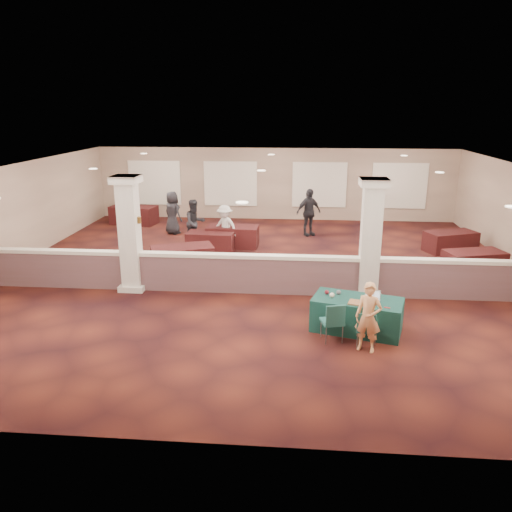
# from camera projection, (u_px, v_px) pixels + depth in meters

# --- Properties ---
(ground) EXTENTS (16.00, 16.00, 0.00)m
(ground) POSITION_uv_depth(u_px,v_px,m) (261.00, 275.00, 15.26)
(ground) COLOR #4A1B12
(ground) RESTS_ON ground
(wall_back) EXTENTS (16.00, 0.04, 3.20)m
(wall_back) POSITION_uv_depth(u_px,v_px,m) (275.00, 184.00, 22.43)
(wall_back) COLOR #846A5B
(wall_back) RESTS_ON ground
(wall_front) EXTENTS (16.00, 0.04, 3.20)m
(wall_front) POSITION_uv_depth(u_px,v_px,m) (219.00, 350.00, 7.16)
(wall_front) COLOR #846A5B
(wall_front) RESTS_ON ground
(wall_left) EXTENTS (0.04, 16.00, 3.20)m
(wall_left) POSITION_uv_depth(u_px,v_px,m) (4.00, 219.00, 15.45)
(wall_left) COLOR #846A5B
(wall_left) RESTS_ON ground
(ceiling) EXTENTS (16.00, 16.00, 0.02)m
(ceiling) POSITION_uv_depth(u_px,v_px,m) (261.00, 170.00, 14.34)
(ceiling) COLOR silver
(ceiling) RESTS_ON wall_back
(partition_wall) EXTENTS (15.60, 0.28, 1.10)m
(partition_wall) POSITION_uv_depth(u_px,v_px,m) (257.00, 273.00, 13.66)
(partition_wall) COLOR brown
(partition_wall) RESTS_ON ground
(column_left) EXTENTS (0.72, 0.72, 3.20)m
(column_left) POSITION_uv_depth(u_px,v_px,m) (130.00, 233.00, 13.64)
(column_left) COLOR silver
(column_left) RESTS_ON ground
(column_right) EXTENTS (0.72, 0.72, 3.20)m
(column_right) POSITION_uv_depth(u_px,v_px,m) (371.00, 238.00, 13.11)
(column_right) COLOR silver
(column_right) RESTS_ON ground
(sconce_left) EXTENTS (0.12, 0.12, 0.18)m
(sconce_left) POSITION_uv_depth(u_px,v_px,m) (119.00, 220.00, 13.56)
(sconce_left) COLOR brown
(sconce_left) RESTS_ON column_left
(sconce_right) EXTENTS (0.12, 0.12, 0.18)m
(sconce_right) POSITION_uv_depth(u_px,v_px,m) (139.00, 220.00, 13.51)
(sconce_right) COLOR brown
(sconce_right) RESTS_ON column_left
(near_table) EXTENTS (2.18, 1.50, 0.76)m
(near_table) POSITION_uv_depth(u_px,v_px,m) (357.00, 315.00, 11.41)
(near_table) COLOR #0E3429
(near_table) RESTS_ON ground
(conf_chair_main) EXTENTS (0.50, 0.51, 0.82)m
(conf_chair_main) POSITION_uv_depth(u_px,v_px,m) (367.00, 327.00, 10.52)
(conf_chair_main) COLOR #21625F
(conf_chair_main) RESTS_ON ground
(conf_chair_side) EXTENTS (0.55, 0.55, 0.90)m
(conf_chair_side) POSITION_uv_depth(u_px,v_px,m) (333.00, 319.00, 10.79)
(conf_chair_side) COLOR #21625F
(conf_chair_side) RESTS_ON ground
(woman) EXTENTS (0.63, 0.53, 1.51)m
(woman) POSITION_uv_depth(u_px,v_px,m) (368.00, 317.00, 10.35)
(woman) COLOR #FFB66E
(woman) RESTS_ON ground
(far_table_front_left) EXTENTS (2.12, 1.57, 0.77)m
(far_table_front_left) POSITION_uv_depth(u_px,v_px,m) (182.00, 258.00, 15.64)
(far_table_front_left) COLOR black
(far_table_front_left) RESTS_ON ground
(far_table_front_center) EXTENTS (1.71, 0.93, 0.67)m
(far_table_front_center) POSITION_uv_depth(u_px,v_px,m) (211.00, 241.00, 17.77)
(far_table_front_center) COLOR black
(far_table_front_center) RESTS_ON ground
(far_table_front_right) EXTENTS (1.95, 1.34, 0.72)m
(far_table_front_right) POSITION_uv_depth(u_px,v_px,m) (474.00, 263.00, 15.29)
(far_table_front_right) COLOR black
(far_table_front_right) RESTS_ON ground
(far_table_back_left) EXTENTS (2.08, 1.29, 0.79)m
(far_table_back_left) POSITION_uv_depth(u_px,v_px,m) (134.00, 215.00, 21.84)
(far_table_back_left) COLOR black
(far_table_back_left) RESTS_ON ground
(far_table_back_center) EXTENTS (1.90, 1.01, 0.76)m
(far_table_back_center) POSITION_uv_depth(u_px,v_px,m) (233.00, 236.00, 18.31)
(far_table_back_center) COLOR black
(far_table_back_center) RESTS_ON ground
(far_table_back_right) EXTENTS (1.96, 1.46, 0.71)m
(far_table_back_right) POSITION_uv_depth(u_px,v_px,m) (450.00, 242.00, 17.68)
(far_table_back_right) COLOR black
(far_table_back_right) RESTS_ON ground
(attendee_a) EXTENTS (0.93, 0.88, 1.72)m
(attendee_a) POSITION_uv_depth(u_px,v_px,m) (195.00, 223.00, 18.26)
(attendee_a) COLOR black
(attendee_a) RESTS_ON ground
(attendee_b) EXTENTS (1.10, 0.86, 1.57)m
(attendee_b) POSITION_uv_depth(u_px,v_px,m) (225.00, 227.00, 18.02)
(attendee_b) COLOR #B9B9B5
(attendee_b) RESTS_ON ground
(attendee_c) EXTENTS (1.21, 1.03, 1.87)m
(attendee_c) POSITION_uv_depth(u_px,v_px,m) (309.00, 212.00, 19.73)
(attendee_c) COLOR black
(attendee_c) RESTS_ON ground
(attendee_d) EXTENTS (0.96, 0.86, 1.72)m
(attendee_d) POSITION_uv_depth(u_px,v_px,m) (173.00, 213.00, 20.01)
(attendee_d) COLOR black
(attendee_d) RESTS_ON ground
(laptop_base) EXTENTS (0.40, 0.33, 0.02)m
(laptop_base) POSITION_uv_depth(u_px,v_px,m) (372.00, 301.00, 11.14)
(laptop_base) COLOR #BABABE
(laptop_base) RESTS_ON near_table
(laptop_screen) EXTENTS (0.34, 0.11, 0.23)m
(laptop_screen) POSITION_uv_depth(u_px,v_px,m) (373.00, 294.00, 11.21)
(laptop_screen) COLOR #BABABE
(laptop_screen) RESTS_ON near_table
(screen_glow) EXTENTS (0.30, 0.09, 0.20)m
(screen_glow) POSITION_uv_depth(u_px,v_px,m) (373.00, 295.00, 11.21)
(screen_glow) COLOR silver
(screen_glow) RESTS_ON near_table
(knitting) EXTENTS (0.49, 0.42, 0.03)m
(knitting) POSITION_uv_depth(u_px,v_px,m) (358.00, 303.00, 11.04)
(knitting) COLOR #C86B20
(knitting) RESTS_ON near_table
(yarn_cream) EXTENTS (0.12, 0.12, 0.12)m
(yarn_cream) POSITION_uv_depth(u_px,v_px,m) (332.00, 295.00, 11.38)
(yarn_cream) COLOR beige
(yarn_cream) RESTS_ON near_table
(yarn_red) EXTENTS (0.10, 0.10, 0.10)m
(yarn_red) POSITION_uv_depth(u_px,v_px,m) (327.00, 292.00, 11.58)
(yarn_red) COLOR #5A121B
(yarn_red) RESTS_ON near_table
(yarn_grey) EXTENTS (0.11, 0.11, 0.11)m
(yarn_grey) POSITION_uv_depth(u_px,v_px,m) (339.00, 292.00, 11.55)
(yarn_grey) COLOR #525358
(yarn_grey) RESTS_ON near_table
(scissors) EXTENTS (0.13, 0.06, 0.01)m
(scissors) POSITION_uv_depth(u_px,v_px,m) (387.00, 308.00, 10.80)
(scissors) COLOR #B41319
(scissors) RESTS_ON near_table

